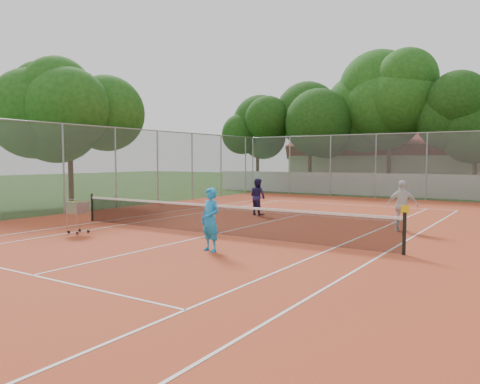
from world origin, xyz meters
The scene contains 12 objects.
ground centered at (0.00, 0.00, 0.00)m, with size 120.00×120.00×0.00m, color #173B10.
court_pad centered at (0.00, 0.00, 0.01)m, with size 18.00×34.00×0.02m, color #B04122.
court_lines centered at (0.00, 0.00, 0.02)m, with size 10.98×23.78×0.01m, color white.
tennis_net centered at (0.00, 0.00, 0.51)m, with size 11.88×0.10×0.98m, color black.
perimeter_fence centered at (0.00, 0.00, 2.00)m, with size 18.00×34.00×4.00m, color slate.
boundary_wall centered at (0.00, 19.00, 0.75)m, with size 26.00×0.30×1.50m, color white.
clubhouse centered at (-2.00, 29.00, 2.20)m, with size 16.40×9.00×4.40m, color beige.
tropical_trees centered at (0.00, 22.00, 5.00)m, with size 29.00×19.00×10.00m, color black.
player_near centered at (1.55, -2.30, 0.85)m, with size 0.61×0.40×1.67m, color #1B94E6.
player_far_left centered at (-1.57, 5.32, 0.81)m, with size 0.77×0.60×1.59m, color #1D1849.
player_far_right centered at (4.90, 3.94, 0.88)m, with size 1.01×0.42×1.72m, color silver.
ball_hopper centered at (-3.80, -2.31, 0.60)m, with size 0.55×0.55×1.15m, color #A9AAB0.
Camera 1 is at (8.85, -12.06, 2.43)m, focal length 35.00 mm.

